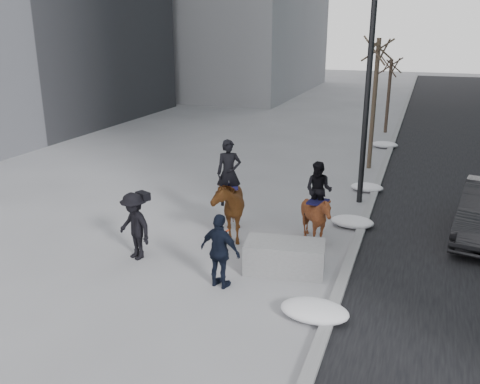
% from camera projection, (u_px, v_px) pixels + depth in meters
% --- Properties ---
extents(ground, '(120.00, 120.00, 0.00)m').
position_uv_depth(ground, '(224.00, 262.00, 12.82)').
color(ground, gray).
rests_on(ground, ground).
extents(curb, '(0.25, 90.00, 0.12)m').
position_uv_depth(curb, '(383.00, 170.00, 20.75)').
color(curb, gray).
rests_on(curb, ground).
extents(planter, '(2.02, 1.23, 0.76)m').
position_uv_depth(planter, '(285.00, 257.00, 12.25)').
color(planter, gray).
rests_on(planter, ground).
extents(tree_near, '(1.20, 1.20, 5.82)m').
position_uv_depth(tree_near, '(374.00, 98.00, 20.41)').
color(tree_near, '#3A2A22').
rests_on(tree_near, ground).
extents(tree_far, '(1.20, 1.20, 4.42)m').
position_uv_depth(tree_far, '(389.00, 93.00, 27.74)').
color(tree_far, '#33281E').
rests_on(tree_far, ground).
extents(mounted_left, '(1.74, 2.32, 2.73)m').
position_uv_depth(mounted_left, '(227.00, 201.00, 14.21)').
color(mounted_left, '#492C0E').
rests_on(mounted_left, ground).
extents(mounted_right, '(1.37, 1.50, 2.28)m').
position_uv_depth(mounted_right, '(317.00, 212.00, 13.66)').
color(mounted_right, '#481D0E').
rests_on(mounted_right, ground).
extents(feeder, '(1.10, 0.96, 1.75)m').
position_uv_depth(feeder, '(220.00, 251.00, 11.37)').
color(feeder, black).
rests_on(feeder, ground).
extents(camera_crew, '(1.30, 1.05, 1.75)m').
position_uv_depth(camera_crew, '(135.00, 226.00, 12.80)').
color(camera_crew, black).
rests_on(camera_crew, ground).
extents(lamppost, '(0.25, 1.90, 9.09)m').
position_uv_depth(lamppost, '(370.00, 50.00, 15.52)').
color(lamppost, black).
rests_on(lamppost, ground).
extents(snow_piles, '(1.41, 17.06, 0.36)m').
position_uv_depth(snow_piles, '(359.00, 206.00, 16.32)').
color(snow_piles, silver).
rests_on(snow_piles, ground).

